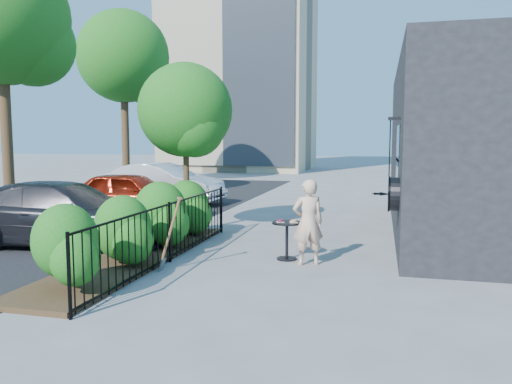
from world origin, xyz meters
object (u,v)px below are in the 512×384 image
(cafe_table, at_px, (287,234))
(car_darkgrey, at_px, (66,214))
(car_red, at_px, (131,194))
(patio_tree, at_px, (187,116))
(shovel, at_px, (169,238))
(woman, at_px, (308,222))
(street_tree_near, at_px, (2,25))
(street_tree_far, at_px, (124,62))
(car_silver, at_px, (163,184))

(cafe_table, bearing_deg, car_darkgrey, 178.46)
(cafe_table, height_order, car_red, car_red)
(patio_tree, xyz_separation_m, shovel, (0.98, -3.35, -2.19))
(patio_tree, distance_m, shovel, 4.12)
(cafe_table, height_order, woman, woman)
(street_tree_near, height_order, shovel, street_tree_near)
(patio_tree, relative_size, street_tree_far, 0.48)
(cafe_table, bearing_deg, shovel, -143.70)
(street_tree_near, relative_size, car_darkgrey, 1.80)
(cafe_table, height_order, car_darkgrey, car_darkgrey)
(street_tree_near, distance_m, cafe_table, 12.90)
(woman, distance_m, car_silver, 9.42)
(patio_tree, xyz_separation_m, woman, (3.18, -2.33, -2.00))
(street_tree_far, bearing_deg, woman, -51.19)
(shovel, bearing_deg, woman, 24.88)
(shovel, relative_size, car_silver, 0.30)
(car_silver, bearing_deg, patio_tree, -144.09)
(cafe_table, bearing_deg, woman, -33.19)
(woman, height_order, car_darkgrey, woman)
(street_tree_far, distance_m, car_darkgrey, 15.25)
(street_tree_near, relative_size, cafe_table, 11.07)
(car_silver, bearing_deg, street_tree_far, 42.19)
(street_tree_near, bearing_deg, street_tree_far, 90.00)
(street_tree_near, xyz_separation_m, woman, (10.88, -5.53, -5.16))
(woman, distance_m, shovel, 2.43)
(patio_tree, xyz_separation_m, cafe_table, (2.75, -2.05, -2.28))
(street_tree_far, xyz_separation_m, woman, (10.88, -13.53, -5.16))
(car_darkgrey, bearing_deg, patio_tree, -52.90)
(car_silver, bearing_deg, cafe_table, -135.64)
(car_silver, bearing_deg, shovel, -149.61)
(street_tree_near, bearing_deg, car_red, -14.61)
(patio_tree, relative_size, woman, 2.59)
(shovel, relative_size, car_red, 0.34)
(woman, xyz_separation_m, car_darkgrey, (-5.17, 0.41, -0.10))
(patio_tree, height_order, car_darkgrey, patio_tree)
(cafe_table, relative_size, car_silver, 0.18)
(street_tree_far, relative_size, shovel, 6.37)
(street_tree_far, relative_size, car_silver, 1.94)
(shovel, xyz_separation_m, car_silver, (-3.89, 8.21, 0.13))
(woman, bearing_deg, patio_tree, -58.60)
(car_red, distance_m, car_silver, 3.05)
(woman, relative_size, car_silver, 0.36)
(street_tree_near, bearing_deg, cafe_table, -26.67)
(woman, relative_size, shovel, 1.17)
(street_tree_far, height_order, shovel, street_tree_far)
(street_tree_near, distance_m, car_red, 7.52)
(street_tree_near, bearing_deg, shovel, -37.04)
(woman, height_order, car_red, woman)
(woman, xyz_separation_m, shovel, (-2.20, -1.02, -0.19))
(car_darkgrey, bearing_deg, street_tree_near, 41.12)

